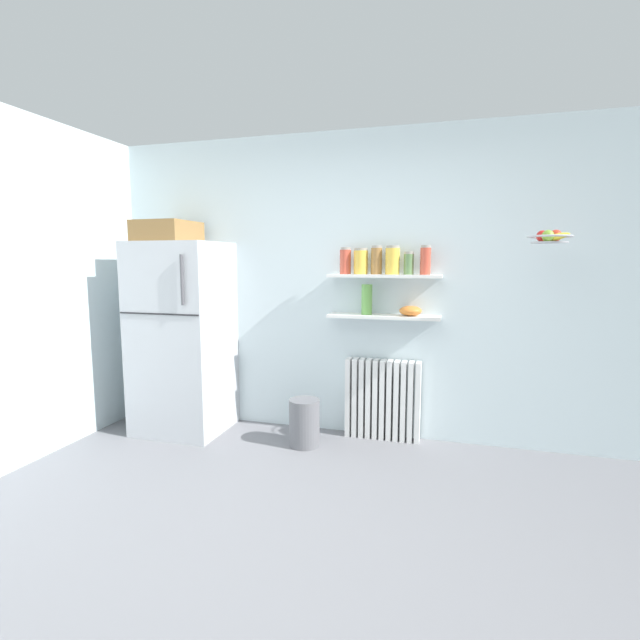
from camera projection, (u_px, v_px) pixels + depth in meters
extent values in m
plane|color=slate|center=(298.00, 521.00, 2.73)|extent=(7.04, 7.04, 0.00)
cube|color=silver|center=(354.00, 286.00, 4.05)|extent=(7.04, 0.10, 2.60)
cube|color=#B7BABF|center=(183.00, 338.00, 4.14)|extent=(0.75, 0.68, 1.68)
cube|color=#262628|center=(158.00, 314.00, 3.78)|extent=(0.74, 0.01, 0.01)
cylinder|color=#4C4C51|center=(182.00, 280.00, 3.66)|extent=(0.02, 0.02, 0.40)
cube|color=olive|center=(167.00, 232.00, 4.05)|extent=(0.45, 0.47, 0.18)
cube|color=white|center=(349.00, 397.00, 4.05)|extent=(0.04, 0.12, 0.69)
cube|color=white|center=(355.00, 397.00, 4.03)|extent=(0.04, 0.12, 0.69)
cube|color=white|center=(362.00, 398.00, 4.01)|extent=(0.04, 0.12, 0.69)
cube|color=white|center=(369.00, 398.00, 4.00)|extent=(0.04, 0.12, 0.69)
cube|color=white|center=(376.00, 399.00, 3.98)|extent=(0.04, 0.12, 0.69)
cube|color=white|center=(383.00, 399.00, 3.97)|extent=(0.04, 0.12, 0.69)
cube|color=white|center=(389.00, 400.00, 3.95)|extent=(0.04, 0.12, 0.69)
cube|color=white|center=(396.00, 401.00, 3.93)|extent=(0.04, 0.12, 0.69)
cube|color=white|center=(404.00, 401.00, 3.92)|extent=(0.04, 0.12, 0.69)
cube|color=white|center=(411.00, 402.00, 3.90)|extent=(0.04, 0.12, 0.69)
cube|color=white|center=(418.00, 402.00, 3.88)|extent=(0.04, 0.12, 0.69)
cube|color=white|center=(383.00, 316.00, 3.85)|extent=(0.92, 0.22, 0.02)
cube|color=white|center=(384.00, 276.00, 3.80)|extent=(0.92, 0.22, 0.02)
cylinder|color=#C64C38|center=(345.00, 262.00, 3.88)|extent=(0.09, 0.09, 0.20)
cylinder|color=gray|center=(345.00, 249.00, 3.86)|extent=(0.09, 0.09, 0.02)
cylinder|color=yellow|center=(361.00, 262.00, 3.84)|extent=(0.12, 0.12, 0.19)
cylinder|color=gray|center=(361.00, 249.00, 3.83)|extent=(0.11, 0.11, 0.02)
cylinder|color=olive|center=(377.00, 261.00, 3.81)|extent=(0.09, 0.09, 0.21)
cylinder|color=gray|center=(377.00, 247.00, 3.79)|extent=(0.08, 0.08, 0.02)
cylinder|color=yellow|center=(393.00, 261.00, 3.77)|extent=(0.12, 0.12, 0.21)
cylinder|color=gray|center=(393.00, 247.00, 3.75)|extent=(0.11, 0.11, 0.02)
cylinder|color=#5B7F4C|center=(409.00, 264.00, 3.74)|extent=(0.08, 0.08, 0.16)
cylinder|color=gray|center=(409.00, 253.00, 3.73)|extent=(0.07, 0.07, 0.02)
cylinder|color=#C64C38|center=(425.00, 261.00, 3.70)|extent=(0.08, 0.08, 0.21)
cylinder|color=gray|center=(426.00, 246.00, 3.68)|extent=(0.08, 0.08, 0.02)
cylinder|color=#66A84C|center=(367.00, 299.00, 3.87)|extent=(0.09, 0.09, 0.25)
ellipsoid|color=orange|center=(411.00, 311.00, 3.78)|extent=(0.18, 0.18, 0.08)
cylinder|color=slate|center=(304.00, 422.00, 3.83)|extent=(0.25, 0.25, 0.39)
torus|color=#B2B2B7|center=(550.00, 236.00, 3.18)|extent=(0.29, 0.29, 0.01)
cylinder|color=#A8A8AD|center=(550.00, 242.00, 3.18)|extent=(0.24, 0.24, 0.01)
sphere|color=red|center=(556.00, 236.00, 3.17)|extent=(0.08, 0.08, 0.08)
sphere|color=red|center=(542.00, 236.00, 3.25)|extent=(0.08, 0.08, 0.08)
sphere|color=#7FAD38|center=(548.00, 236.00, 3.15)|extent=(0.08, 0.08, 0.08)
ellipsoid|color=yellow|center=(556.00, 237.00, 3.14)|extent=(0.18, 0.10, 0.08)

